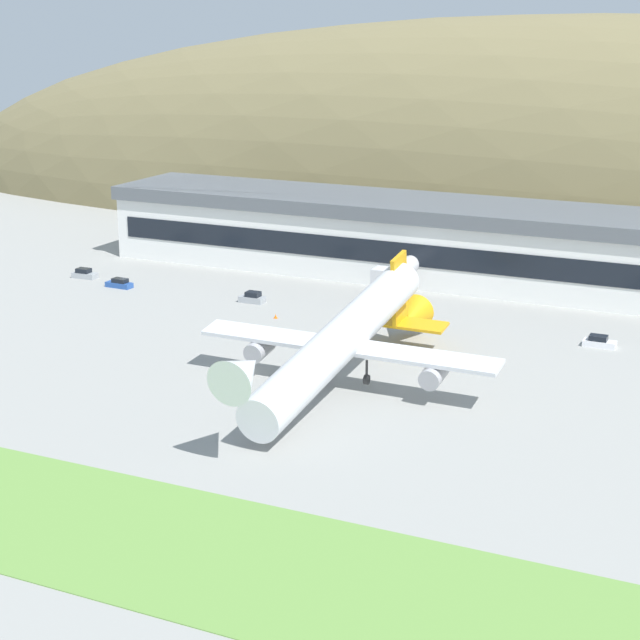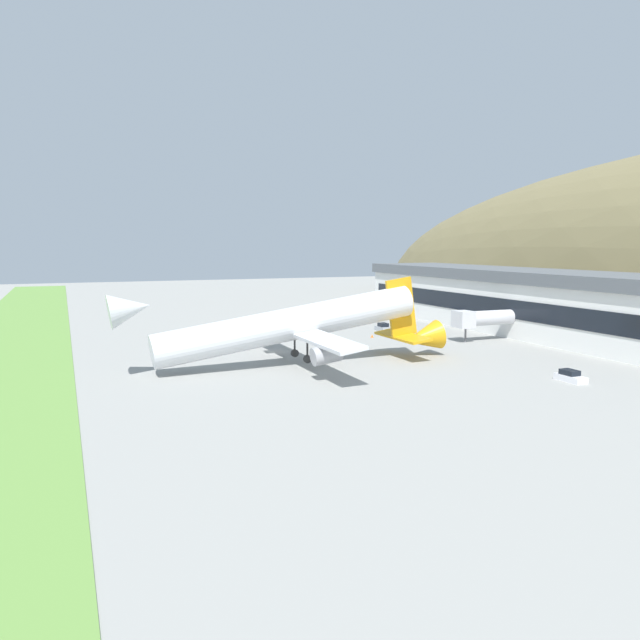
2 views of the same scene
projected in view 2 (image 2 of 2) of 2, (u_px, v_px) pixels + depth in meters
name	position (u px, v px, depth m)	size (l,w,h in m)	color
ground_plane	(274.00, 353.00, 97.04)	(403.77, 403.77, 0.00)	gray
terminal_building	(547.00, 299.00, 114.04)	(104.44, 18.11, 11.96)	white
jetway_0	(481.00, 318.00, 108.18)	(3.38, 11.52, 5.43)	silver
cargo_airplane	(295.00, 326.00, 85.74)	(34.50, 48.08, 11.92)	silver
service_car_0	(570.00, 377.00, 76.63)	(3.98, 1.81, 1.44)	silver
service_car_1	(328.00, 312.00, 149.83)	(3.95, 1.97, 1.53)	#999EA3
service_car_2	(333.00, 316.00, 141.22)	(4.21, 1.77, 1.40)	#264C99
service_car_3	(383.00, 328.00, 121.28)	(3.63, 1.81, 1.58)	#999EA3
traffic_cone_0	(372.00, 336.00, 112.92)	(0.52, 0.52, 0.58)	orange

